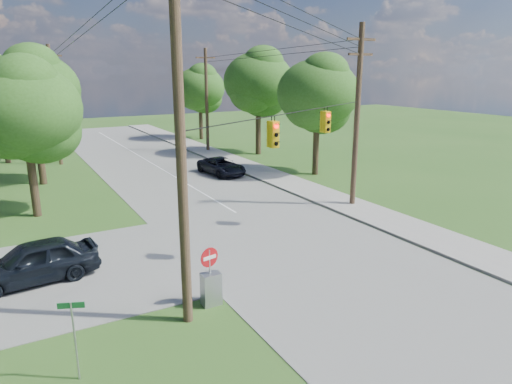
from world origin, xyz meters
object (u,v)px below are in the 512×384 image
pole_north_e (207,100)px  pole_north_w (54,105)px  car_cross_dark (33,262)px  control_cabinet (211,289)px  pole_sw (180,131)px  car_main_north (221,166)px  do_not_enter_sign (210,263)px  pole_ne (357,114)px

pole_north_e → pole_north_w: same height
car_cross_dark → control_cabinet: 7.20m
pole_sw → pole_north_w: 29.62m
car_main_north → do_not_enter_sign: (-9.03, -18.45, 0.89)m
pole_sw → control_cabinet: bearing=28.6°
pole_north_w → pole_north_e: bearing=0.0°
pole_north_w → car_cross_dark: (-3.75, -24.08, -4.28)m
car_cross_dark → pole_ne: bearing=90.8°
car_main_north → car_cross_dark: bearing=-143.2°
pole_ne → control_cabinet: 15.05m
pole_north_w → pole_sw: bearing=-89.2°
car_cross_dark → do_not_enter_sign: 7.21m
do_not_enter_sign → pole_sw: bearing=-163.7°
pole_north_w → car_main_north: bearing=-45.1°
car_main_north → control_cabinet: (-9.00, -18.45, -0.09)m
car_cross_dark → control_cabinet: car_cross_dark is taller
control_cabinet → pole_sw: bearing=-151.0°
pole_north_w → do_not_enter_sign: bearing=-87.1°
car_main_north → control_cabinet: bearing=-122.7°
pole_sw → pole_ne: bearing=29.4°
do_not_enter_sign → pole_north_w: bearing=80.0°
pole_north_e → car_main_north: pole_north_e is taller
control_cabinet → pole_ne: bearing=29.9°
pole_ne → pole_north_w: size_ratio=1.05×
car_cross_dark → pole_north_w: bearing=165.3°
pole_ne → car_cross_dark: pole_ne is taller
pole_north_w → car_main_north: pole_north_w is taller
pole_ne → do_not_enter_sign: 14.79m
pole_ne → pole_north_w: (-13.90, 22.00, -0.34)m
pole_north_e → pole_sw: bearing=-114.5°
pole_north_e → pole_north_w: 13.90m
car_cross_dark → control_cabinet: size_ratio=4.06×
pole_north_w → do_not_enter_sign: size_ratio=4.69×
car_main_north → do_not_enter_sign: size_ratio=2.20×
pole_north_w → car_main_north: 15.54m
pole_sw → car_main_north: pole_sw is taller
pole_ne → control_cabinet: bearing=-150.6°
car_cross_dark → do_not_enter_sign: size_ratio=2.24×
car_main_north → do_not_enter_sign: 20.56m
pole_sw → pole_north_w: (-0.40, 29.60, -1.10)m
pole_sw → do_not_enter_sign: pole_sw is taller
pole_north_w → control_cabinet: size_ratio=8.51×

